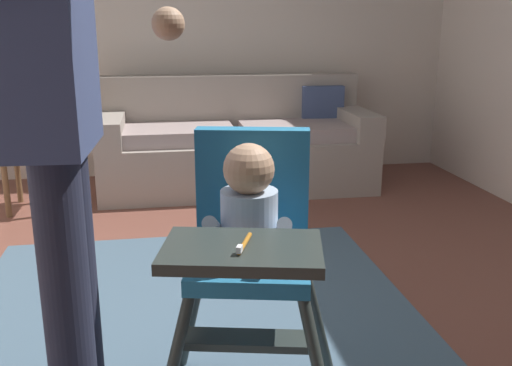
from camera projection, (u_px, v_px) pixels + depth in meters
name	position (u px, v px, depth m)	size (l,w,h in m)	color
ground	(263.00, 335.00, 2.48)	(5.77, 7.04, 0.10)	brown
wall_far	(205.00, 11.00, 4.72)	(4.97, 0.06, 2.71)	beige
area_rug	(195.00, 347.00, 2.29)	(2.02, 2.55, 0.01)	#445C70
couch	(237.00, 145.00, 4.53)	(2.10, 0.86, 0.86)	gray
high_chair	(250.00, 232.00, 1.74)	(0.72, 0.81, 0.94)	#2E3733
adult_standing	(57.00, 123.00, 1.58)	(0.51, 0.51, 1.74)	#252638
side_table	(35.00, 155.00, 3.95)	(0.40, 0.40, 0.52)	brown
sippy_cup	(36.00, 128.00, 3.91)	(0.07, 0.07, 0.10)	gold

